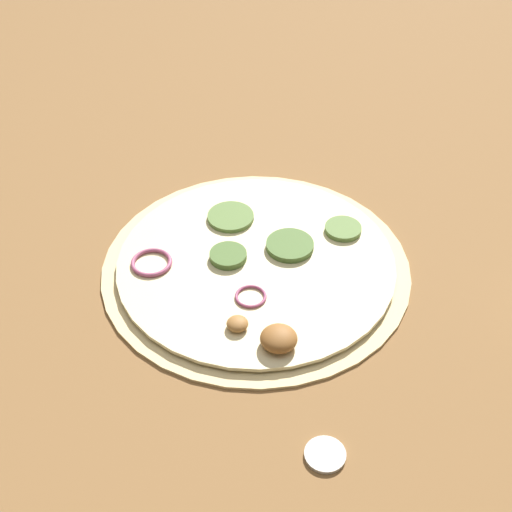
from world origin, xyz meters
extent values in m
plane|color=brown|center=(0.00, 0.00, 0.00)|extent=(3.00, 3.00, 0.00)
cylinder|color=beige|center=(0.00, 0.00, 0.00)|extent=(0.31, 0.31, 0.01)
cylinder|color=beige|center=(0.00, 0.00, 0.01)|extent=(0.28, 0.28, 0.00)
cylinder|color=#567538|center=(-0.04, -0.06, 0.01)|extent=(0.05, 0.05, 0.00)
cylinder|color=#47662D|center=(0.01, -0.03, 0.01)|extent=(0.04, 0.04, 0.01)
ellipsoid|color=brown|center=(0.08, 0.08, 0.02)|extent=(0.03, 0.03, 0.02)
cylinder|color=#567538|center=(-0.09, 0.05, 0.01)|extent=(0.04, 0.04, 0.01)
cylinder|color=#47662D|center=(-0.04, 0.02, 0.01)|extent=(0.05, 0.05, 0.01)
torus|color=#934266|center=(0.05, 0.02, 0.01)|extent=(0.03, 0.03, 0.00)
ellipsoid|color=#996633|center=(0.09, 0.03, 0.02)|extent=(0.02, 0.02, 0.01)
torus|color=#A34C70|center=(0.06, -0.09, 0.01)|extent=(0.04, 0.04, 0.00)
cylinder|color=beige|center=(0.16, 0.16, 0.00)|extent=(0.03, 0.03, 0.01)
camera|label=1|loc=(0.45, 0.28, 0.49)|focal=50.00mm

